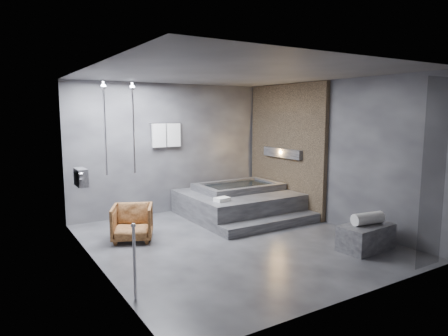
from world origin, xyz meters
TOP-DOWN VIEW (x-y plane):
  - room at (0.40, 0.24)m, footprint 5.00×5.04m
  - tub_deck at (1.05, 1.45)m, footprint 2.20×2.00m
  - tub_step at (1.05, 0.27)m, footprint 2.20×0.36m
  - concrete_bench at (1.58, -1.45)m, footprint 0.93×0.55m
  - driftwood_chair at (-1.44, 0.97)m, footprint 0.88×0.89m
  - rolled_towel at (1.62, -1.44)m, footprint 0.57×0.27m
  - deck_towel at (0.30, 0.86)m, footprint 0.30×0.24m

SIDE VIEW (x-z plane):
  - tub_step at x=1.05m, z-range 0.00..0.18m
  - concrete_bench at x=1.58m, z-range 0.00..0.40m
  - tub_deck at x=1.05m, z-range 0.00..0.50m
  - driftwood_chair at x=-1.44m, z-range 0.00..0.62m
  - rolled_towel at x=1.62m, z-range 0.40..0.60m
  - deck_towel at x=0.30m, z-range 0.50..0.57m
  - room at x=0.40m, z-range 0.32..3.14m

